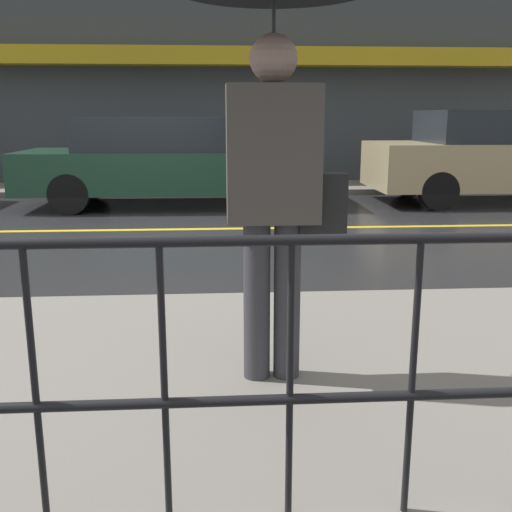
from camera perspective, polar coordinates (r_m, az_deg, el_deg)
name	(u,v)px	position (r m, az deg, el deg)	size (l,w,h in m)	color
ground_plane	(140,230)	(8.00, -11.00, 2.45)	(80.00, 80.00, 0.00)	#262628
sidewalk_near	(32,386)	(3.51, -20.55, -11.49)	(28.00, 2.95, 0.11)	slate
sidewalk_far	(165,189)	(12.02, -8.66, 6.37)	(28.00, 1.63, 0.11)	slate
lane_marking	(140,230)	(8.00, -11.00, 2.48)	(25.20, 0.12, 0.01)	gold
building_storefront	(165,70)	(12.90, -8.68, 17.10)	(28.00, 0.85, 4.68)	#383D42
pedestrian	(275,67)	(3.00, 1.81, 17.58)	(0.93, 0.93, 2.14)	#333338
car_dark_green	(167,161)	(10.04, -8.45, 8.92)	(4.76, 1.85, 1.43)	#193828
car_tan	(502,157)	(11.12, 22.35, 8.75)	(4.51, 1.78, 1.55)	tan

